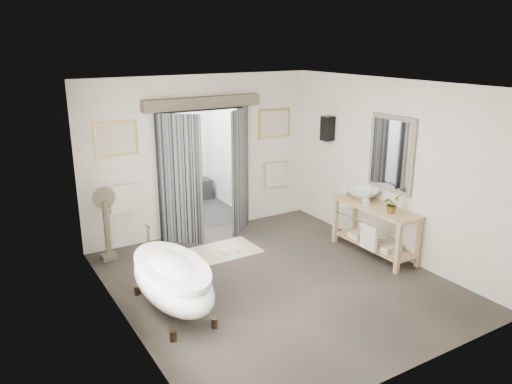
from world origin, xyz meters
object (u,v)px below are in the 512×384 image
clawfoot_tub (172,280)px  rug (223,251)px  vanity (375,226)px  basin (363,195)px

clawfoot_tub → rug: bearing=43.3°
clawfoot_tub → vanity: 3.59m
vanity → rug: size_ratio=1.33×
vanity → rug: 2.60m
clawfoot_tub → rug: size_ratio=1.58×
clawfoot_tub → basin: basin is taller
clawfoot_tub → basin: (3.64, 0.35, 0.49)m
vanity → clawfoot_tub: bearing=179.6°
vanity → basin: size_ratio=3.02×
clawfoot_tub → rug: (1.46, 1.38, -0.44)m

